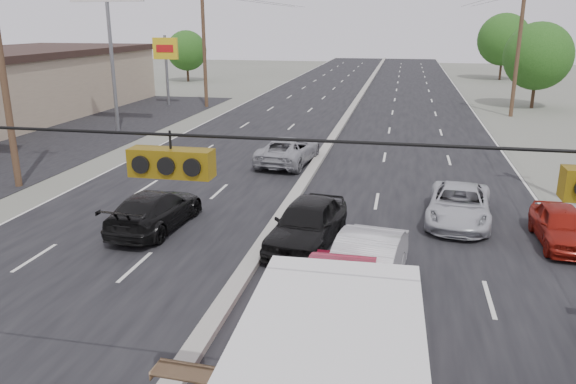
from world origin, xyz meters
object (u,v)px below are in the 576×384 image
object	(u,v)px
utility_pole_left_c	(204,46)
pole_sign_far	(166,54)
queue_car_c	(459,205)
tree_left_far	(187,51)
tree_right_mid	(538,56)
oncoming_near	(155,210)
oncoming_far	(288,151)
queue_car_a	(307,224)
utility_pole_left_b	(2,71)
utility_pole_right_c	(518,49)
tree_right_far	(504,39)
queue_car_e	(562,226)
red_sedan	(337,304)
queue_car_b	(365,269)

from	to	relation	value
utility_pole_left_c	pole_sign_far	xyz separation A→B (m)	(-3.50, -0.00, -0.70)
queue_car_c	tree_left_far	bearing A→B (deg)	127.99
tree_right_mid	oncoming_near	world-z (taller)	tree_right_mid
queue_car_c	oncoming_far	world-z (taller)	oncoming_far
queue_car_a	utility_pole_left_b	bearing A→B (deg)	170.58
utility_pole_left_b	utility_pole_right_c	distance (m)	35.36
pole_sign_far	tree_left_far	world-z (taller)	tree_left_far
utility_pole_left_b	queue_car_a	world-z (taller)	utility_pole_left_b
utility_pole_right_c	tree_right_far	bearing A→B (deg)	83.35
oncoming_near	utility_pole_right_c	bearing A→B (deg)	-117.05
tree_right_far	queue_car_e	distance (m)	57.98
utility_pole_left_c	red_sedan	world-z (taller)	utility_pole_left_c
oncoming_near	queue_car_a	bearing A→B (deg)	177.57
tree_right_mid	red_sedan	world-z (taller)	tree_right_mid
pole_sign_far	tree_right_far	distance (m)	43.87
queue_car_a	oncoming_near	size ratio (longest dim) A/B	0.97
red_sedan	queue_car_e	bearing A→B (deg)	46.74
oncoming_far	tree_left_far	bearing A→B (deg)	-55.63
utility_pole_left_c	tree_right_far	world-z (taller)	utility_pole_left_c
tree_right_mid	utility_pole_right_c	bearing A→B (deg)	-116.57
red_sedan	oncoming_near	distance (m)	9.18
utility_pole_left_c	queue_car_c	world-z (taller)	utility_pole_left_c
red_sedan	oncoming_near	xyz separation A→B (m)	(-7.17, 5.73, -0.09)
utility_pole_left_b	red_sedan	world-z (taller)	utility_pole_left_b
utility_pole_right_c	tree_right_far	world-z (taller)	utility_pole_right_c
tree_left_far	pole_sign_far	bearing A→B (deg)	-73.30
tree_left_far	queue_car_a	world-z (taller)	tree_left_far
tree_right_mid	oncoming_near	xyz separation A→B (m)	(-19.17, -33.76, -3.64)
utility_pole_left_c	oncoming_near	size ratio (longest dim) A/B	2.09
tree_left_far	queue_car_a	bearing A→B (deg)	-64.61
tree_right_far	queue_car_c	bearing A→B (deg)	-99.68
utility_pole_left_c	oncoming_far	world-z (taller)	utility_pole_left_c
red_sedan	tree_left_far	bearing A→B (deg)	114.63
tree_right_far	red_sedan	world-z (taller)	tree_right_far
tree_left_far	queue_car_c	size ratio (longest dim) A/B	1.28
tree_right_mid	oncoming_far	size ratio (longest dim) A/B	1.40
queue_car_a	tree_right_mid	bearing A→B (deg)	76.13
utility_pole_left_c	tree_left_far	size ratio (longest dim) A/B	1.63
oncoming_far	utility_pole_left_b	bearing A→B (deg)	36.74
queue_car_c	oncoming_near	world-z (taller)	oncoming_near
tree_right_far	oncoming_near	world-z (taller)	tree_right_far
tree_left_far	oncoming_near	xyz separation A→B (m)	(17.83, -48.76, -3.02)
queue_car_e	oncoming_near	xyz separation A→B (m)	(-13.77, -1.29, 0.04)
queue_car_a	queue_car_b	bearing A→B (deg)	-48.30
utility_pole_left_c	tree_left_far	world-z (taller)	utility_pole_left_c
pole_sign_far	tree_right_mid	size ratio (longest dim) A/B	0.84
tree_right_far	oncoming_near	xyz separation A→B (m)	(-20.17, -58.76, -4.26)
queue_car_b	queue_car_c	distance (m)	7.16
utility_pole_right_c	queue_car_a	size ratio (longest dim) A/B	2.16
queue_car_a	queue_car_b	world-z (taller)	same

